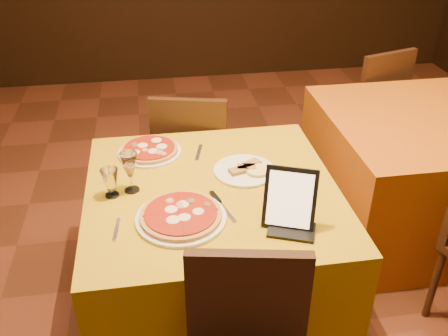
{
  "coord_description": "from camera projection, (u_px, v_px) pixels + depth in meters",
  "views": [
    {
      "loc": [
        -0.25,
        -1.61,
        1.97
      ],
      "look_at": [
        0.03,
        0.18,
        0.86
      ],
      "focal_mm": 40.0,
      "sensor_mm": 36.0,
      "label": 1
    }
  ],
  "objects": [
    {
      "name": "chair_main_far",
      "position": [
        195.0,
        156.0,
        3.02
      ],
      "size": [
        0.49,
        0.49,
        0.91
      ],
      "primitive_type": null,
      "rotation": [
        0.0,
        0.0,
        2.9
      ],
      "color": "black",
      "rests_on": "floor"
    },
    {
      "name": "wine_glass",
      "position": [
        130.0,
        172.0,
        2.12
      ],
      "size": [
        0.09,
        0.09,
        0.19
      ],
      "primitive_type": null,
      "rotation": [
        0.0,
        0.0,
        -0.15
      ],
      "color": "#EEC787",
      "rests_on": "main_table"
    },
    {
      "name": "pizza_far",
      "position": [
        150.0,
        151.0,
        2.44
      ],
      "size": [
        0.31,
        0.31,
        0.03
      ],
      "rotation": [
        0.0,
        0.0,
        -0.1
      ],
      "color": "white",
      "rests_on": "main_table"
    },
    {
      "name": "side_table",
      "position": [
        415.0,
        174.0,
        3.0
      ],
      "size": [
        1.1,
        1.1,
        0.75
      ],
      "primitive_type": "cube",
      "color": "#AD520B",
      "rests_on": "floor"
    },
    {
      "name": "knife",
      "position": [
        224.0,
        209.0,
        2.05
      ],
      "size": [
        0.07,
        0.2,
        0.01
      ],
      "primitive_type": "cube",
      "rotation": [
        0.0,
        0.0,
        1.87
      ],
      "color": "silver",
      "rests_on": "main_table"
    },
    {
      "name": "main_table",
      "position": [
        213.0,
        253.0,
        2.39
      ],
      "size": [
        1.1,
        1.1,
        0.75
      ],
      "primitive_type": "cube",
      "color": "#BA930B",
      "rests_on": "floor"
    },
    {
      "name": "fork_near",
      "position": [
        117.0,
        229.0,
        1.94
      ],
      "size": [
        0.03,
        0.14,
        0.01
      ],
      "primitive_type": "cube",
      "rotation": [
        0.0,
        0.0,
        1.47
      ],
      "color": "#B0B1B7",
      "rests_on": "main_table"
    },
    {
      "name": "cutlet_dish",
      "position": [
        244.0,
        170.0,
        2.3
      ],
      "size": [
        0.28,
        0.28,
        0.03
      ],
      "rotation": [
        0.0,
        0.0,
        -0.12
      ],
      "color": "white",
      "rests_on": "main_table"
    },
    {
      "name": "water_glass",
      "position": [
        111.0,
        183.0,
        2.11
      ],
      "size": [
        0.09,
        0.09,
        0.13
      ],
      "primitive_type": null,
      "rotation": [
        0.0,
        0.0,
        0.2
      ],
      "color": "silver",
      "rests_on": "main_table"
    },
    {
      "name": "fork_far",
      "position": [
        199.0,
        152.0,
        2.45
      ],
      "size": [
        0.06,
        0.15,
        0.01
      ],
      "primitive_type": "cube",
      "rotation": [
        0.0,
        0.0,
        1.32
      ],
      "color": "silver",
      "rests_on": "main_table"
    },
    {
      "name": "pizza_near",
      "position": [
        181.0,
        216.0,
        1.99
      ],
      "size": [
        0.36,
        0.36,
        0.03
      ],
      "rotation": [
        0.0,
        0.0,
        -0.3
      ],
      "color": "white",
      "rests_on": "main_table"
    },
    {
      "name": "tablet",
      "position": [
        290.0,
        198.0,
        1.91
      ],
      "size": [
        0.22,
        0.17,
        0.24
      ],
      "primitive_type": "cube",
      "rotation": [
        -0.35,
        0.0,
        -0.38
      ],
      "color": "black",
      "rests_on": "main_table"
    },
    {
      "name": "chair_side_far",
      "position": [
        363.0,
        105.0,
        3.65
      ],
      "size": [
        0.58,
        0.58,
        0.91
      ],
      "primitive_type": null,
      "rotation": [
        0.0,
        0.0,
        3.44
      ],
      "color": "black",
      "rests_on": "floor"
    }
  ]
}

